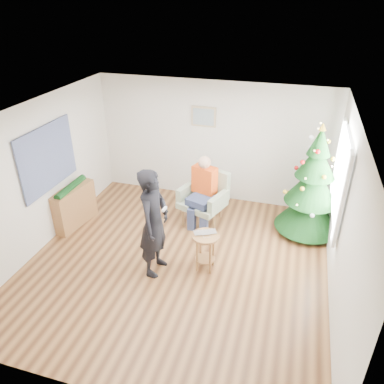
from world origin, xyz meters
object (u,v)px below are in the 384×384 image
(stool, at_px, (205,251))
(console, at_px, (74,206))
(christmas_tree, at_px, (313,186))
(standing_man, at_px, (154,223))
(armchair, at_px, (204,203))

(stool, height_order, console, console)
(christmas_tree, bearing_deg, standing_man, -141.66)
(console, bearing_deg, christmas_tree, 21.33)
(armchair, bearing_deg, christmas_tree, 23.76)
(stool, bearing_deg, standing_man, -161.41)
(standing_man, bearing_deg, armchair, -9.16)
(armchair, xyz_separation_m, console, (-2.43, -0.85, 0.01))
(standing_man, height_order, console, standing_man)
(christmas_tree, height_order, stool, christmas_tree)
(christmas_tree, distance_m, standing_man, 3.03)
(stool, xyz_separation_m, console, (-2.83, 0.59, 0.06))
(christmas_tree, xyz_separation_m, armchair, (-2.00, -0.17, -0.59))
(christmas_tree, distance_m, stool, 2.36)
(standing_man, bearing_deg, console, 70.59)
(stool, relative_size, standing_man, 0.36)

